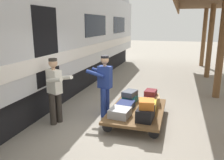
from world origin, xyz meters
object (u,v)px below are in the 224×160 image
object	(u,v)px
suitcase_teal_softside	(130,98)
suitcase_gray_aluminum	(120,113)
suitcase_navy_fabric	(125,105)
suitcase_slate_roller	(130,93)
luggage_cart	(137,111)
porter_by_door	(55,89)
suitcase_tan_vintage	(151,99)
suitcase_maroon_trunk	(151,93)
suitcase_yellow_case	(149,106)
porter_in_overalls	(104,84)
suitcase_black_hardshell	(145,114)
suitcase_orange_carryall	(147,104)

from	to	relation	value
suitcase_teal_softside	suitcase_gray_aluminum	distance (m)	1.18
suitcase_navy_fabric	suitcase_slate_roller	world-z (taller)	suitcase_slate_roller
luggage_cart	porter_by_door	world-z (taller)	porter_by_door
porter_by_door	suitcase_tan_vintage	bearing A→B (deg)	-149.27
suitcase_maroon_trunk	porter_by_door	size ratio (longest dim) A/B	0.23
suitcase_gray_aluminum	suitcase_yellow_case	size ratio (longest dim) A/B	0.81
suitcase_navy_fabric	porter_in_overalls	size ratio (longest dim) A/B	0.29
suitcase_black_hardshell	suitcase_slate_roller	xyz separation A→B (m)	(0.63, -1.15, 0.11)
suitcase_gray_aluminum	suitcase_black_hardshell	bearing A→B (deg)	180.00
suitcase_black_hardshell	suitcase_teal_softside	xyz separation A→B (m)	(0.62, -1.18, -0.06)
suitcase_navy_fabric	suitcase_slate_roller	bearing A→B (deg)	-89.40
porter_by_door	luggage_cart	bearing A→B (deg)	-158.84
luggage_cart	suitcase_orange_carryall	bearing A→B (deg)	119.96
luggage_cart	suitcase_black_hardshell	world-z (taller)	suitcase_black_hardshell
suitcase_black_hardshell	suitcase_orange_carryall	size ratio (longest dim) A/B	1.45
suitcase_teal_softside	suitcase_orange_carryall	size ratio (longest dim) A/B	1.18
suitcase_orange_carryall	porter_by_door	size ratio (longest dim) A/B	0.23
suitcase_navy_fabric	suitcase_yellow_case	xyz separation A→B (m)	(-0.62, 0.00, 0.03)
suitcase_orange_carryall	suitcase_black_hardshell	bearing A→B (deg)	42.06
suitcase_navy_fabric	suitcase_yellow_case	bearing A→B (deg)	180.00
suitcase_navy_fabric	porter_in_overalls	bearing A→B (deg)	-8.15
luggage_cart	suitcase_teal_softside	size ratio (longest dim) A/B	4.58
luggage_cart	porter_by_door	xyz separation A→B (m)	(1.96, 0.76, 0.65)
suitcase_yellow_case	suitcase_maroon_trunk	bearing A→B (deg)	-86.91
suitcase_gray_aluminum	porter_in_overalls	distance (m)	1.05
luggage_cart	suitcase_slate_roller	size ratio (longest dim) A/B	4.70
suitcase_maroon_trunk	suitcase_navy_fabric	bearing A→B (deg)	46.03
porter_in_overalls	suitcase_yellow_case	bearing A→B (deg)	175.89
luggage_cart	suitcase_teal_softside	world-z (taller)	suitcase_teal_softside
suitcase_navy_fabric	suitcase_maroon_trunk	distance (m)	0.88
porter_in_overalls	porter_by_door	distance (m)	1.33
suitcase_tan_vintage	suitcase_slate_roller	xyz separation A→B (m)	(0.63, 0.03, 0.14)
luggage_cart	suitcase_black_hardshell	bearing A→B (deg)	117.71
suitcase_tan_vintage	suitcase_gray_aluminum	bearing A→B (deg)	62.29
suitcase_maroon_trunk	porter_by_door	xyz separation A→B (m)	(2.24, 1.37, 0.30)
porter_in_overalls	suitcase_black_hardshell	bearing A→B (deg)	151.35
suitcase_maroon_trunk	suitcase_orange_carryall	world-z (taller)	suitcase_orange_carryall
suitcase_teal_softside	porter_by_door	distance (m)	2.20
suitcase_teal_softside	suitcase_slate_roller	size ratio (longest dim) A/B	1.03
suitcase_slate_roller	porter_by_door	distance (m)	2.14
suitcase_orange_carryall	porter_by_door	world-z (taller)	porter_by_door
suitcase_slate_roller	porter_by_door	xyz separation A→B (m)	(1.64, 1.32, 0.36)
suitcase_navy_fabric	suitcase_orange_carryall	xyz separation A→B (m)	(-0.64, 0.57, 0.30)
luggage_cart	suitcase_gray_aluminum	world-z (taller)	suitcase_gray_aluminum
luggage_cart	suitcase_yellow_case	xyz separation A→B (m)	(-0.31, 0.00, 0.16)
suitcase_yellow_case	suitcase_slate_roller	size ratio (longest dim) A/B	1.29
luggage_cart	suitcase_navy_fabric	xyz separation A→B (m)	(0.31, 0.00, 0.13)
suitcase_navy_fabric	porter_in_overalls	distance (m)	0.82
suitcase_orange_carryall	porter_by_door	distance (m)	2.31
suitcase_tan_vintage	porter_in_overalls	world-z (taller)	porter_in_overalls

